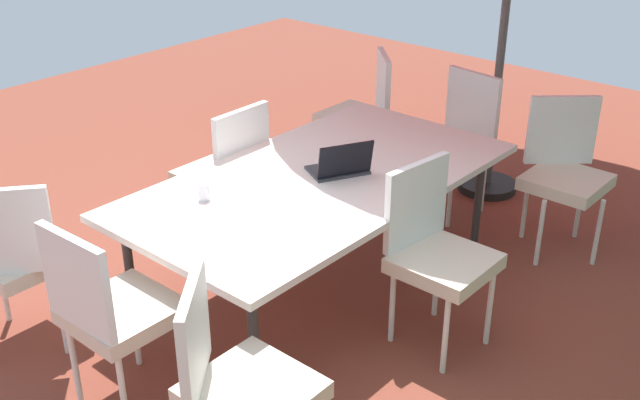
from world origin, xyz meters
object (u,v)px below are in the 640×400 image
Objects in this scene: chair_southwest at (363,110)px; chair_west at (457,136)px; chair_north at (436,248)px; cup at (204,192)px; laptop at (340,166)px; chair_northwest at (565,169)px; chair_south at (226,169)px; chair_southeast at (18,253)px; chair_east at (110,307)px; chair_northeast at (235,380)px; dining_table at (320,183)px.

chair_west is at bearing 45.09° from chair_southwest.
cup is at bearing 128.51° from chair_north.
chair_northwest is at bearing 176.67° from laptop.
chair_south is 1.00× the size of chair_southwest.
chair_northwest is 1.00× the size of chair_southeast.
chair_southwest is at bearing -140.49° from chair_southeast.
chair_south is 1.00× the size of chair_east.
chair_southeast is at bearing -2.01° from chair_south.
chair_west is 1.00× the size of chair_northwest.
chair_southwest is at bearing -10.64° from chair_northeast.
chair_west reaches higher than dining_table.
dining_table is 2.34× the size of chair_northeast.
chair_northeast is 1.00× the size of chair_southeast.
chair_west is 0.81m from chair_northwest.
chair_north is at bearing 110.69° from laptop.
chair_southeast is (1.40, -0.03, 0.00)m from chair_south.
dining_table is at bearing -94.14° from chair_east.
chair_north is at bearing -53.51° from chair_west.
dining_table is at bearing -11.03° from chair_northeast.
chair_southeast is at bearing -45.10° from chair_southwest.
chair_south is 1.00× the size of chair_northwest.
cup is at bearing -30.52° from chair_southwest.
chair_south is (0.01, -0.77, -0.14)m from dining_table.
laptop is (-1.51, 0.87, 0.23)m from chair_southeast.
chair_northeast is at bearing 52.14° from laptop.
laptop is at bearing -79.47° from chair_west.
dining_table is 2.34× the size of chair_west.
chair_southeast and chair_north have the same top height.
chair_northwest is 2.47× the size of laptop.
chair_north is at bearing -134.31° from chair_northwest.
chair_northeast is 1.00× the size of chair_north.
chair_northwest is 1.00× the size of chair_east.
chair_northeast is 2.47× the size of laptop.
laptop is (-0.11, 0.84, 0.23)m from chair_south.
chair_southwest is 2.47× the size of laptop.
laptop is (1.30, -0.76, 0.23)m from chair_northwest.
chair_west is 1.00× the size of chair_northeast.
cup is at bearing -174.45° from chair_southeast.
chair_northwest and chair_southeast have the same top height.
chair_southwest is 1.00× the size of chair_southeast.
chair_west and chair_southeast have the same top height.
chair_southeast is 2.47× the size of laptop.
chair_southeast is 2.12m from chair_north.
laptop reaches higher than dining_table.
cup is (0.62, -0.27, 0.09)m from dining_table.
chair_northwest is (0.04, 0.81, 0.00)m from chair_west.
laptop is (1.33, 0.05, 0.23)m from chair_west.
chair_southeast reaches higher than laptop.
chair_east is at bearing 22.96° from laptop.
chair_northeast is 1.64m from laptop.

